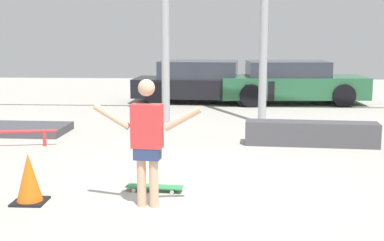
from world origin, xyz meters
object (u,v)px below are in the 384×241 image
Objects in this scene: parked_car_green at (291,83)px; skateboarder at (147,137)px; skateboard at (155,187)px; manual_pad at (12,129)px; traffic_cone at (29,179)px; parked_car_black at (202,82)px; grind_box at (311,134)px.

skateboarder is at bearing -110.51° from parked_car_green.
parked_car_green reaches higher than skateboard.
traffic_cone is at bearing -65.69° from manual_pad.
skateboard is 0.19× the size of parked_car_black.
grind_box is at bearing -96.94° from parked_car_green.
manual_pad is at bearing 138.27° from skateboard.
parked_car_black reaches higher than manual_pad.
manual_pad is 8.77m from parked_car_green.
parked_car_black is 6.68× the size of traffic_cone.
skateboarder reaches higher than traffic_cone.
parked_car_black is (-2.47, 6.39, 0.41)m from grind_box.
skateboard is 1.74m from traffic_cone.
grind_box is 0.57× the size of parked_car_green.
manual_pad is at bearing 114.31° from traffic_cone.
skateboard is 10.12m from parked_car_green.
skateboarder is 6.26m from manual_pad.
skateboard is 1.24× the size of traffic_cone.
skateboard is at bearing -129.78° from grind_box.
skateboarder is 0.37× the size of parked_car_black.
grind_box is 5.86m from traffic_cone.
parked_car_black is at bearing 53.27° from manual_pad.
skateboarder reaches higher than manual_pad.
traffic_cone is at bearing -174.42° from skateboarder.
parked_car_green is at bearing 65.29° from traffic_cone.
skateboarder is 1.72m from traffic_cone.
manual_pad is 0.54× the size of parked_car_black.
skateboarder is 1.10m from skateboard.
grind_box reaches higher than manual_pad.
grind_box is 1.07× the size of manual_pad.
parked_car_green reaches higher than grind_box.
grind_box is at bearing 41.95° from traffic_cone.
skateboard is at bearing -88.01° from parked_car_black.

